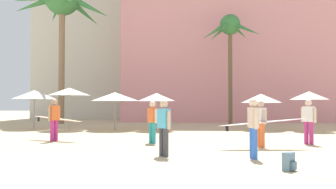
{
  "coord_description": "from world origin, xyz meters",
  "views": [
    {
      "loc": [
        -0.24,
        -5.71,
        1.55
      ],
      "look_at": [
        -0.97,
        4.78,
        1.83
      ],
      "focal_mm": 35.44,
      "sensor_mm": 36.0,
      "label": 1
    }
  ],
  "objects_px": {
    "palm_tree_left": "(62,4)",
    "person_far_left": "(262,122)",
    "cafe_umbrella_5": "(309,96)",
    "person_mid_center": "(164,125)",
    "cafe_umbrella_2": "(156,97)",
    "person_near_left": "(152,120)",
    "palm_tree_far_left": "(230,32)",
    "person_mid_left": "(309,120)",
    "backpack": "(289,162)",
    "cafe_umbrella_0": "(34,95)",
    "person_far_right": "(55,118)",
    "person_mid_right": "(253,126)",
    "cafe_umbrella_1": "(261,98)",
    "cafe_umbrella_4": "(69,92)",
    "cafe_umbrella_6": "(115,97)"
  },
  "relations": [
    {
      "from": "person_far_left",
      "to": "person_mid_right",
      "type": "relative_size",
      "value": 1.87
    },
    {
      "from": "cafe_umbrella_2",
      "to": "person_far_right",
      "type": "height_order",
      "value": "cafe_umbrella_2"
    },
    {
      "from": "cafe_umbrella_6",
      "to": "person_far_left",
      "type": "distance_m",
      "value": 10.14
    },
    {
      "from": "palm_tree_left",
      "to": "person_mid_center",
      "type": "height_order",
      "value": "palm_tree_left"
    },
    {
      "from": "palm_tree_left",
      "to": "person_mid_left",
      "type": "distance_m",
      "value": 20.32
    },
    {
      "from": "cafe_umbrella_5",
      "to": "person_mid_right",
      "type": "relative_size",
      "value": 1.31
    },
    {
      "from": "cafe_umbrella_4",
      "to": "person_mid_right",
      "type": "bearing_deg",
      "value": -46.75
    },
    {
      "from": "cafe_umbrella_6",
      "to": "person_near_left",
      "type": "bearing_deg",
      "value": -64.97
    },
    {
      "from": "cafe_umbrella_6",
      "to": "person_mid_center",
      "type": "height_order",
      "value": "cafe_umbrella_6"
    },
    {
      "from": "cafe_umbrella_2",
      "to": "cafe_umbrella_5",
      "type": "bearing_deg",
      "value": 1.0
    },
    {
      "from": "person_far_left",
      "to": "palm_tree_far_left",
      "type": "bearing_deg",
      "value": 71.56
    },
    {
      "from": "palm_tree_far_left",
      "to": "cafe_umbrella_4",
      "type": "xyz_separation_m",
      "value": [
        -9.99,
        -5.64,
        -4.57
      ]
    },
    {
      "from": "cafe_umbrella_6",
      "to": "cafe_umbrella_2",
      "type": "bearing_deg",
      "value": -7.22
    },
    {
      "from": "cafe_umbrella_1",
      "to": "cafe_umbrella_4",
      "type": "relative_size",
      "value": 0.96
    },
    {
      "from": "cafe_umbrella_5",
      "to": "person_mid_center",
      "type": "xyz_separation_m",
      "value": [
        -7.36,
        -9.28,
        -1.08
      ]
    },
    {
      "from": "cafe_umbrella_1",
      "to": "cafe_umbrella_5",
      "type": "relative_size",
      "value": 1.06
    },
    {
      "from": "person_mid_left",
      "to": "person_mid_right",
      "type": "height_order",
      "value": "person_mid_left"
    },
    {
      "from": "cafe_umbrella_5",
      "to": "person_mid_left",
      "type": "bearing_deg",
      "value": -109.25
    },
    {
      "from": "cafe_umbrella_2",
      "to": "person_mid_center",
      "type": "xyz_separation_m",
      "value": [
        1.18,
        -9.13,
        -1.0
      ]
    },
    {
      "from": "cafe_umbrella_5",
      "to": "person_far_left",
      "type": "bearing_deg",
      "value": -119.75
    },
    {
      "from": "palm_tree_far_left",
      "to": "backpack",
      "type": "height_order",
      "value": "palm_tree_far_left"
    },
    {
      "from": "person_far_left",
      "to": "palm_tree_left",
      "type": "bearing_deg",
      "value": 117.33
    },
    {
      "from": "cafe_umbrella_4",
      "to": "person_near_left",
      "type": "height_order",
      "value": "cafe_umbrella_4"
    },
    {
      "from": "cafe_umbrella_1",
      "to": "person_far_right",
      "type": "xyz_separation_m",
      "value": [
        -9.67,
        -6.25,
        -0.91
      ]
    },
    {
      "from": "cafe_umbrella_0",
      "to": "person_mid_left",
      "type": "bearing_deg",
      "value": -25.66
    },
    {
      "from": "palm_tree_far_left",
      "to": "cafe_umbrella_1",
      "type": "relative_size",
      "value": 3.44
    },
    {
      "from": "cafe_umbrella_1",
      "to": "cafe_umbrella_4",
      "type": "xyz_separation_m",
      "value": [
        -11.16,
        -0.74,
        0.39
      ]
    },
    {
      "from": "person_far_right",
      "to": "person_mid_right",
      "type": "relative_size",
      "value": 1.53
    },
    {
      "from": "person_mid_left",
      "to": "palm_tree_left",
      "type": "bearing_deg",
      "value": 97.66
    },
    {
      "from": "backpack",
      "to": "person_far_right",
      "type": "relative_size",
      "value": 0.16
    },
    {
      "from": "cafe_umbrella_0",
      "to": "backpack",
      "type": "height_order",
      "value": "cafe_umbrella_0"
    },
    {
      "from": "palm_tree_left",
      "to": "cafe_umbrella_5",
      "type": "bearing_deg",
      "value": -19.11
    },
    {
      "from": "person_mid_left",
      "to": "backpack",
      "type": "bearing_deg",
      "value": -156.38
    },
    {
      "from": "cafe_umbrella_1",
      "to": "person_mid_center",
      "type": "relative_size",
      "value": 1.43
    },
    {
      "from": "cafe_umbrella_5",
      "to": "person_mid_right",
      "type": "bearing_deg",
      "value": -116.88
    },
    {
      "from": "person_far_right",
      "to": "person_mid_left",
      "type": "xyz_separation_m",
      "value": [
        10.04,
        -0.47,
        0.0
      ]
    },
    {
      "from": "palm_tree_left",
      "to": "person_mid_right",
      "type": "relative_size",
      "value": 6.51
    },
    {
      "from": "cafe_umbrella_0",
      "to": "person_far_right",
      "type": "relative_size",
      "value": 1.01
    },
    {
      "from": "palm_tree_far_left",
      "to": "backpack",
      "type": "bearing_deg",
      "value": -92.21
    },
    {
      "from": "cafe_umbrella_5",
      "to": "person_mid_left",
      "type": "xyz_separation_m",
      "value": [
        -2.12,
        -6.08,
        -1.05
      ]
    },
    {
      "from": "cafe_umbrella_6",
      "to": "person_mid_right",
      "type": "xyz_separation_m",
      "value": [
        6.2,
        -9.66,
        -1.02
      ]
    },
    {
      "from": "cafe_umbrella_2",
      "to": "person_near_left",
      "type": "bearing_deg",
      "value": -85.45
    },
    {
      "from": "cafe_umbrella_5",
      "to": "person_mid_center",
      "type": "distance_m",
      "value": 11.89
    },
    {
      "from": "person_far_left",
      "to": "person_mid_center",
      "type": "distance_m",
      "value": 3.87
    },
    {
      "from": "cafe_umbrella_2",
      "to": "cafe_umbrella_6",
      "type": "relative_size",
      "value": 0.77
    },
    {
      "from": "cafe_umbrella_2",
      "to": "cafe_umbrella_5",
      "type": "xyz_separation_m",
      "value": [
        8.54,
        0.15,
        0.08
      ]
    },
    {
      "from": "cafe_umbrella_4",
      "to": "cafe_umbrella_5",
      "type": "relative_size",
      "value": 1.11
    },
    {
      "from": "person_near_left",
      "to": "palm_tree_far_left",
      "type": "bearing_deg",
      "value": 32.05
    },
    {
      "from": "palm_tree_left",
      "to": "person_near_left",
      "type": "xyz_separation_m",
      "value": [
        8.41,
        -11.87,
        -8.28
      ]
    },
    {
      "from": "palm_tree_left",
      "to": "person_far_left",
      "type": "distance_m",
      "value": 19.69
    }
  ]
}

